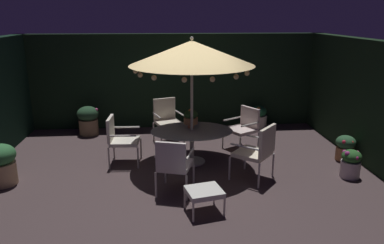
% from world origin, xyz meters
% --- Properties ---
extents(ground_plane, '(8.08, 6.57, 0.02)m').
position_xyz_m(ground_plane, '(0.00, 0.00, -0.01)').
color(ground_plane, '#463637').
extents(hedge_backdrop_rear, '(8.08, 0.30, 2.49)m').
position_xyz_m(hedge_backdrop_rear, '(0.00, 3.14, 1.25)').
color(hedge_backdrop_rear, black).
rests_on(hedge_backdrop_rear, ground_plane).
extents(hedge_backdrop_right, '(0.30, 6.57, 2.49)m').
position_xyz_m(hedge_backdrop_right, '(3.89, 0.00, 1.25)').
color(hedge_backdrop_right, black).
rests_on(hedge_backdrop_right, ground_plane).
extents(patio_dining_table, '(1.68, 1.33, 0.70)m').
position_xyz_m(patio_dining_table, '(0.27, 0.39, 0.59)').
color(patio_dining_table, beige).
rests_on(patio_dining_table, ground_plane).
extents(patio_umbrella, '(2.45, 2.45, 2.57)m').
position_xyz_m(patio_umbrella, '(0.28, 0.39, 2.25)').
color(patio_umbrella, beige).
rests_on(patio_umbrella, ground_plane).
extents(centerpiece_planter, '(0.30, 0.30, 0.40)m').
position_xyz_m(centerpiece_planter, '(0.27, 0.55, 0.93)').
color(centerpiece_planter, '#AF6045').
rests_on(centerpiece_planter, patio_dining_table).
extents(patio_chair_north, '(0.82, 0.83, 0.94)m').
position_xyz_m(patio_chair_north, '(1.54, 1.15, 0.54)').
color(patio_chair_north, silver).
rests_on(patio_chair_north, ground_plane).
extents(patio_chair_northeast, '(0.76, 0.76, 1.03)m').
position_xyz_m(patio_chair_northeast, '(-0.21, 1.79, 0.59)').
color(patio_chair_northeast, beige).
rests_on(patio_chair_northeast, ground_plane).
extents(patio_chair_east, '(0.64, 0.65, 0.98)m').
position_xyz_m(patio_chair_east, '(-1.20, 0.47, 0.57)').
color(patio_chair_east, beige).
rests_on(patio_chair_east, ground_plane).
extents(patio_chair_southeast, '(0.71, 0.74, 1.00)m').
position_xyz_m(patio_chair_southeast, '(-0.15, -1.02, 0.58)').
color(patio_chair_southeast, beige).
rests_on(patio_chair_southeast, ground_plane).
extents(patio_chair_south, '(0.89, 0.89, 1.05)m').
position_xyz_m(patio_chair_south, '(1.41, -0.57, 0.61)').
color(patio_chair_south, silver).
rests_on(patio_chair_south, ground_plane).
extents(ottoman_footrest, '(0.62, 0.58, 0.39)m').
position_xyz_m(ottoman_footrest, '(0.30, -1.68, 0.34)').
color(ottoman_footrest, beige).
rests_on(ottoman_footrest, ground_plane).
extents(potted_plant_back_center, '(0.55, 0.55, 0.76)m').
position_xyz_m(potted_plant_back_center, '(-3.23, -0.37, 0.40)').
color(potted_plant_back_center, tan).
rests_on(potted_plant_back_center, ground_plane).
extents(potted_plant_back_left, '(0.54, 0.54, 0.74)m').
position_xyz_m(potted_plant_back_left, '(-2.20, 2.47, 0.39)').
color(potted_plant_back_left, '#7C6347').
rests_on(potted_plant_back_left, ground_plane).
extents(potted_plant_left_near, '(0.45, 0.45, 0.61)m').
position_xyz_m(potted_plant_left_near, '(2.27, 2.69, 0.31)').
color(potted_plant_left_near, beige).
rests_on(potted_plant_left_near, ground_plane).
extents(potted_plant_right_far, '(0.41, 0.41, 0.54)m').
position_xyz_m(potted_plant_right_far, '(3.50, 0.24, 0.29)').
color(potted_plant_right_far, '#A06840').
rests_on(potted_plant_right_far, ground_plane).
extents(potted_plant_right_near, '(0.36, 0.36, 0.55)m').
position_xyz_m(potted_plant_right_near, '(3.19, -0.60, 0.28)').
color(potted_plant_right_near, beige).
rests_on(potted_plant_right_near, ground_plane).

